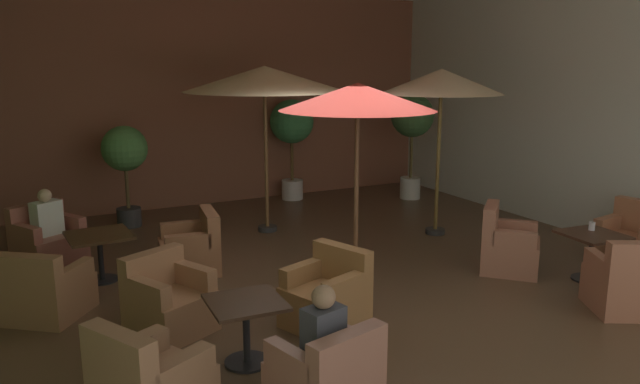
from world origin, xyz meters
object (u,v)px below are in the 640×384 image
armchair_front_left_east (507,248)px  potted_tree_mid_right (125,156)px  cafe_table_front_left (592,246)px  armchair_front_right_west (169,303)px  armchair_front_left_south (629,285)px  patio_umbrella_tall_red (265,79)px  armchair_front_right_south (327,298)px  armchair_mid_center_north (45,292)px  patio_umbrella_near_wall (441,83)px  armchair_mid_center_east (192,249)px  patron_by_window (47,215)px  potted_tree_mid_left (292,128)px  patron_blue_shirt (323,329)px  iced_drink_cup (592,226)px  armchair_front_left_north (631,242)px  patio_umbrella_center_beige (358,98)px  potted_tree_left_corner (412,123)px  cafe_table_mid_center (100,244)px  armchair_mid_center_south (48,243)px  cafe_table_front_right (246,318)px  armchair_front_right_east (326,380)px

armchair_front_left_east → potted_tree_mid_right: potted_tree_mid_right is taller
cafe_table_front_left → armchair_front_right_west: armchair_front_right_west is taller
armchair_front_left_south → patio_umbrella_tall_red: 5.96m
armchair_front_left_east → armchair_front_right_south: (-3.00, -0.44, -0.01)m
armchair_mid_center_north → patio_umbrella_near_wall: size_ratio=0.41×
armchair_mid_center_east → patio_umbrella_near_wall: patio_umbrella_near_wall is taller
armchair_front_right_west → patron_by_window: patron_by_window is taller
potted_tree_mid_right → armchair_front_left_south: bearing=-55.4°
armchair_mid_center_north → potted_tree_mid_left: size_ratio=0.53×
armchair_front_left_east → patron_blue_shirt: bearing=-153.5°
potted_tree_mid_left → iced_drink_cup: (1.61, -5.96, -0.77)m
armchair_front_left_north → patio_umbrella_center_beige: patio_umbrella_center_beige is taller
patron_blue_shirt → iced_drink_cup: patron_blue_shirt is taller
potted_tree_left_corner → patio_umbrella_near_wall: bearing=-116.2°
iced_drink_cup → armchair_mid_center_east: bearing=150.8°
armchair_front_left_east → potted_tree_left_corner: 4.65m
potted_tree_left_corner → potted_tree_mid_left: 2.44m
cafe_table_mid_center → potted_tree_mid_right: bearing=72.6°
cafe_table_front_left → patio_umbrella_center_beige: (-2.59, 1.62, 1.88)m
potted_tree_left_corner → patron_by_window: size_ratio=3.30×
armchair_front_left_east → patio_umbrella_center_beige: 2.89m
cafe_table_front_left → armchair_mid_center_north: 6.69m
cafe_table_front_left → potted_tree_mid_left: potted_tree_mid_left is taller
armchair_mid_center_south → patio_umbrella_near_wall: bearing=-11.9°
armchair_front_left_east → armchair_front_right_west: 4.56m
potted_tree_mid_right → cafe_table_front_right: bearing=-88.9°
cafe_table_front_left → cafe_table_mid_center: bearing=153.1°
armchair_mid_center_south → potted_tree_mid_left: size_ratio=0.51×
patio_umbrella_center_beige → armchair_mid_center_north: bearing=175.0°
armchair_front_right_south → armchair_front_right_west: armchair_front_right_south is taller
armchair_front_right_east → patio_umbrella_center_beige: 3.95m
armchair_mid_center_south → patron_blue_shirt: size_ratio=1.54×
armchair_mid_center_south → potted_tree_mid_left: 5.36m
armchair_mid_center_south → iced_drink_cup: (6.37, -3.78, 0.37)m
armchair_mid_center_north → patio_umbrella_near_wall: patio_umbrella_near_wall is taller
cafe_table_front_left → armchair_front_left_north: 1.05m
cafe_table_mid_center → patron_blue_shirt: patron_blue_shirt is taller
armchair_front_left_north → armchair_front_left_south: size_ratio=0.88×
armchair_mid_center_south → potted_tree_mid_right: bearing=48.4°
armchair_front_left_east → potted_tree_mid_right: (-4.17, 4.68, 0.89)m
patron_blue_shirt → patron_by_window: size_ratio=1.04×
armchair_front_left_north → patio_umbrella_tall_red: bearing=134.7°
armchair_mid_center_east → patio_umbrella_near_wall: size_ratio=0.34×
cafe_table_front_left → cafe_table_front_right: 4.77m
armchair_mid_center_south → potted_tree_mid_left: potted_tree_mid_left is taller
armchair_front_left_north → armchair_front_right_west: bearing=172.8°
armchair_front_right_east → armchair_front_right_south: (0.79, 1.49, 0.01)m
armchair_front_left_south → cafe_table_mid_center: armchair_front_left_south is taller
armchair_mid_center_east → patio_umbrella_tall_red: size_ratio=0.33×
patio_umbrella_tall_red → patron_blue_shirt: patio_umbrella_tall_red is taller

